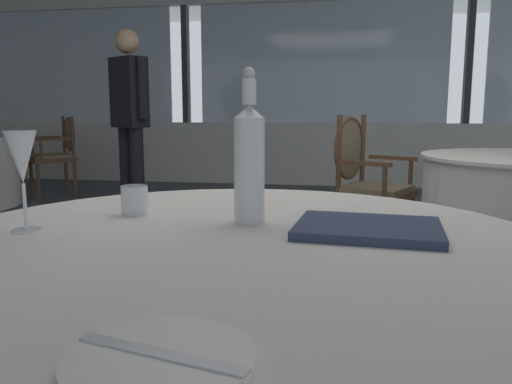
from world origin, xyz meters
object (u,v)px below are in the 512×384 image
Objects in this scene: side_plate at (160,359)px; dining_chair_0_0 at (364,174)px; water_tumbler at (135,200)px; dining_chair_1_0 at (59,150)px; diner_person_1 at (130,111)px; menu_book at (368,228)px; wine_glass at (22,160)px; water_bottle at (249,160)px.

dining_chair_0_0 is at bearing 83.88° from side_plate.
water_tumbler is at bearing -79.10° from dining_chair_0_0.
dining_chair_1_0 is 1.65m from diner_person_1.
water_tumbler is at bearing 174.72° from menu_book.
diner_person_1 is at bearing 113.34° from water_tumbler.
menu_book is 4.03m from diner_person_1.
wine_glass is 0.30m from water_tumbler.
diner_person_1 is (1.29, -0.92, 0.44)m from dining_chair_1_0.
water_tumbler is 0.04× the size of diner_person_1.
water_bottle is 0.38× the size of dining_chair_1_0.
water_tumbler is 0.24× the size of menu_book.
side_plate is 0.68m from menu_book.
dining_chair_1_0 is at bearing 119.81° from wine_glass.
water_tumbler is 3.67m from diner_person_1.
dining_chair_1_0 is (-2.58, 4.50, -0.34)m from wine_glass.
water_bottle is 2.62m from dining_chair_0_0.
dining_chair_0_0 reaches higher than dining_chair_1_0.
water_tumbler is 5.09m from dining_chair_1_0.
water_bottle is at bearing -9.02° from water_tumbler.
diner_person_1 reaches higher than water_bottle.
diner_person_1 is at bearing 125.80° from menu_book.
water_bottle reaches higher than dining_chair_1_0.
dining_chair_0_0 reaches higher than menu_book.
dining_chair_0_0 is at bearing 93.13° from menu_book.
menu_book is at bearing 83.56° from dining_chair_1_0.
water_bottle is 0.32m from menu_book.
dining_chair_1_0 is at bearing 132.56° from menu_book.
side_plate is at bearing -46.33° from wine_glass.
menu_book is at bearing -10.66° from water_tumbler.
wine_glass is at bearing -160.45° from water_bottle.
diner_person_1 is (-2.04, 3.47, 0.25)m from menu_book.
menu_book is at bearing -115.87° from diner_person_1.
wine_glass is 3.80m from diner_person_1.
diner_person_1 is (-1.79, 4.11, 0.26)m from side_plate.
dining_chair_1_0 is (-3.33, 4.39, -0.19)m from menu_book.
dining_chair_1_0 is (-3.43, 1.76, 0.00)m from dining_chair_0_0.
dining_chair_1_0 reaches higher than water_tumbler.
water_tumbler is at bearing 170.98° from water_bottle.
wine_glass is 0.13× the size of diner_person_1.
wine_glass is at bearing 133.67° from side_plate.
water_bottle is 0.51m from wine_glass.
side_plate is at bearing -87.58° from water_bottle.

